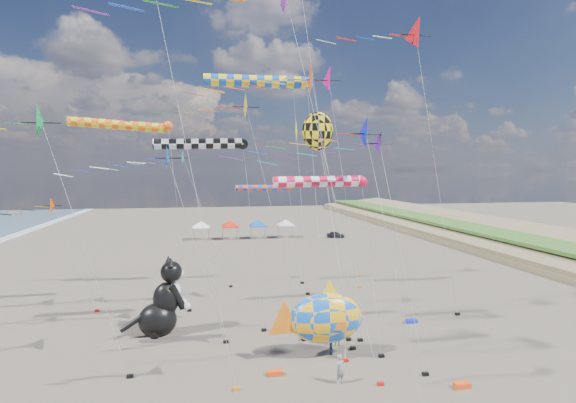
{
  "coord_description": "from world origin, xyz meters",
  "views": [
    {
      "loc": [
        -5.98,
        -18.99,
        12.15
      ],
      "look_at": [
        0.06,
        12.0,
        9.94
      ],
      "focal_mm": 28.0,
      "sensor_mm": 36.0,
      "label": 1
    }
  ],
  "objects_px": {
    "fish_inflatable": "(325,318)",
    "person_adult": "(340,369)",
    "cat_inflatable": "(162,296)",
    "child_blue": "(331,348)",
    "parked_car": "(336,235)",
    "child_green": "(338,338)"
  },
  "relations": [
    {
      "from": "fish_inflatable",
      "to": "person_adult",
      "type": "bearing_deg",
      "value": -92.4
    },
    {
      "from": "cat_inflatable",
      "to": "person_adult",
      "type": "distance_m",
      "value": 14.73
    },
    {
      "from": "fish_inflatable",
      "to": "child_blue",
      "type": "bearing_deg",
      "value": 27.17
    },
    {
      "from": "cat_inflatable",
      "to": "person_adult",
      "type": "bearing_deg",
      "value": -57.81
    },
    {
      "from": "child_blue",
      "to": "parked_car",
      "type": "bearing_deg",
      "value": 13.67
    },
    {
      "from": "fish_inflatable",
      "to": "child_green",
      "type": "xyz_separation_m",
      "value": [
        1.36,
        1.5,
        -2.01
      ]
    },
    {
      "from": "fish_inflatable",
      "to": "person_adult",
      "type": "relative_size",
      "value": 3.92
    },
    {
      "from": "fish_inflatable",
      "to": "child_blue",
      "type": "relative_size",
      "value": 7.02
    },
    {
      "from": "person_adult",
      "to": "child_blue",
      "type": "bearing_deg",
      "value": 61.24
    },
    {
      "from": "fish_inflatable",
      "to": "child_green",
      "type": "bearing_deg",
      "value": 47.77
    },
    {
      "from": "child_blue",
      "to": "person_adult",
      "type": "bearing_deg",
      "value": -157.78
    },
    {
      "from": "person_adult",
      "to": "child_green",
      "type": "distance_m",
      "value": 5.47
    },
    {
      "from": "parked_car",
      "to": "person_adult",
      "type": "bearing_deg",
      "value": 174.97
    },
    {
      "from": "child_green",
      "to": "parked_car",
      "type": "bearing_deg",
      "value": 86.25
    },
    {
      "from": "fish_inflatable",
      "to": "child_blue",
      "type": "height_order",
      "value": "fish_inflatable"
    },
    {
      "from": "child_green",
      "to": "person_adult",
      "type": "bearing_deg",
      "value": -93.0
    },
    {
      "from": "cat_inflatable",
      "to": "parked_car",
      "type": "xyz_separation_m",
      "value": [
        26.72,
        43.23,
        -2.31
      ]
    },
    {
      "from": "parked_car",
      "to": "child_blue",
      "type": "bearing_deg",
      "value": 174.35
    },
    {
      "from": "person_adult",
      "to": "child_green",
      "type": "height_order",
      "value": "person_adult"
    },
    {
      "from": "person_adult",
      "to": "fish_inflatable",
      "type": "bearing_deg",
      "value": 67.74
    },
    {
      "from": "person_adult",
      "to": "parked_car",
      "type": "distance_m",
      "value": 55.63
    },
    {
      "from": "person_adult",
      "to": "parked_car",
      "type": "height_order",
      "value": "person_adult"
    }
  ]
}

